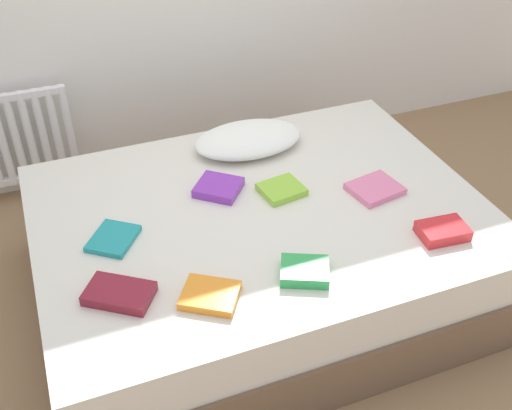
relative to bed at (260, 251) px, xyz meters
name	(u,v)px	position (x,y,z in m)	size (l,w,h in m)	color
ground_plane	(260,289)	(0.00, 0.00, -0.25)	(8.00, 8.00, 0.00)	#93704C
bed	(260,251)	(0.00, 0.00, 0.00)	(2.00, 1.50, 0.50)	brown
radiator	(10,141)	(-1.01, 1.20, 0.15)	(0.69, 0.04, 0.55)	white
pillow	(248,139)	(0.13, 0.49, 0.30)	(0.55, 0.35, 0.10)	white
textbook_teal	(113,239)	(-0.65, 0.01, 0.27)	(0.20, 0.17, 0.02)	teal
textbook_orange	(210,295)	(-0.38, -0.45, 0.27)	(0.20, 0.17, 0.03)	orange
textbook_lime	(282,190)	(0.13, 0.07, 0.27)	(0.19, 0.17, 0.03)	#8CC638
textbook_pink	(375,189)	(0.54, -0.08, 0.27)	(0.22, 0.19, 0.03)	pink
textbook_green	(304,271)	(0.00, -0.47, 0.28)	(0.18, 0.15, 0.05)	green
textbook_maroon	(119,294)	(-0.69, -0.33, 0.27)	(0.25, 0.15, 0.04)	maroon
textbook_purple	(219,188)	(-0.13, 0.19, 0.27)	(0.19, 0.18, 0.04)	purple
textbook_red	(443,231)	(0.64, -0.46, 0.28)	(0.20, 0.14, 0.05)	red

